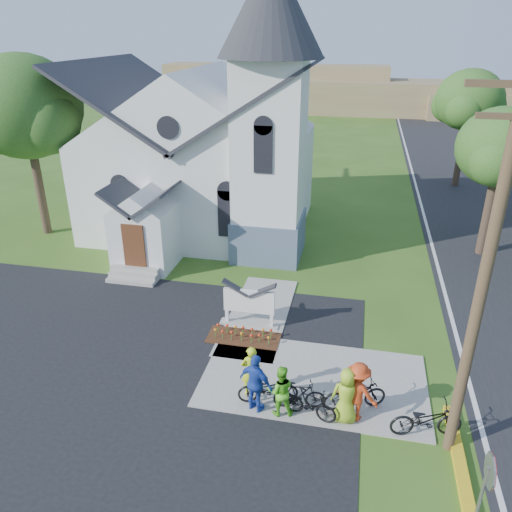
% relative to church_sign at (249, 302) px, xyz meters
% --- Properties ---
extents(ground, '(120.00, 120.00, 0.00)m').
position_rel_church_sign_xyz_m(ground, '(1.20, -3.20, -1.03)').
color(ground, '#365A19').
rests_on(ground, ground).
extents(parking_lot, '(20.00, 16.00, 0.02)m').
position_rel_church_sign_xyz_m(parking_lot, '(-5.80, -5.20, -1.02)').
color(parking_lot, black).
rests_on(parking_lot, ground).
extents(road, '(8.00, 90.00, 0.02)m').
position_rel_church_sign_xyz_m(road, '(11.20, 11.80, -1.02)').
color(road, black).
rests_on(road, ground).
extents(sidewalk, '(7.00, 4.00, 0.05)m').
position_rel_church_sign_xyz_m(sidewalk, '(2.70, -2.70, -1.00)').
color(sidewalk, gray).
rests_on(sidewalk, ground).
extents(church, '(12.35, 12.00, 13.00)m').
position_rel_church_sign_xyz_m(church, '(-4.28, 9.28, 4.22)').
color(church, white).
rests_on(church, ground).
extents(church_sign, '(2.20, 0.40, 1.70)m').
position_rel_church_sign_xyz_m(church_sign, '(0.00, 0.00, 0.00)').
color(church_sign, gray).
rests_on(church_sign, ground).
extents(flower_bed, '(2.60, 1.10, 0.07)m').
position_rel_church_sign_xyz_m(flower_bed, '(0.00, -0.90, -0.99)').
color(flower_bed, '#37210F').
rests_on(flower_bed, ground).
extents(utility_pole, '(3.45, 0.28, 10.00)m').
position_rel_church_sign_xyz_m(utility_pole, '(6.56, -4.70, 4.38)').
color(utility_pole, '#423321').
rests_on(utility_pole, ground).
extents(stop_sign, '(0.11, 0.76, 2.48)m').
position_rel_church_sign_xyz_m(stop_sign, '(6.63, -7.40, 0.75)').
color(stop_sign, gray).
rests_on(stop_sign, ground).
extents(tree_lot_corner, '(5.60, 5.60, 9.15)m').
position_rel_church_sign_xyz_m(tree_lot_corner, '(-12.80, 6.80, 5.58)').
color(tree_lot_corner, '#36291D').
rests_on(tree_lot_corner, ground).
extents(tree_road_near, '(4.00, 4.00, 7.05)m').
position_rel_church_sign_xyz_m(tree_road_near, '(9.70, 8.80, 4.18)').
color(tree_road_near, '#36291D').
rests_on(tree_road_near, ground).
extents(tree_road_mid, '(4.40, 4.40, 7.80)m').
position_rel_church_sign_xyz_m(tree_road_mid, '(10.20, 20.80, 4.75)').
color(tree_road_mid, '#36291D').
rests_on(tree_road_mid, ground).
extents(distant_hills, '(61.00, 10.00, 5.60)m').
position_rel_church_sign_xyz_m(distant_hills, '(4.56, 53.13, 1.15)').
color(distant_hills, olive).
rests_on(distant_hills, ground).
extents(cyclist_0, '(0.72, 0.59, 1.68)m').
position_rel_church_sign_xyz_m(cyclist_0, '(0.91, -3.76, -0.13)').
color(cyclist_0, '#BBD519').
rests_on(cyclist_0, sidewalk).
extents(bike_0, '(1.89, 1.05, 0.94)m').
position_rel_church_sign_xyz_m(bike_0, '(1.48, -4.00, -0.51)').
color(bike_0, black).
rests_on(bike_0, sidewalk).
extents(cyclist_1, '(0.89, 0.76, 1.59)m').
position_rel_church_sign_xyz_m(cyclist_1, '(1.91, -4.40, -0.18)').
color(cyclist_1, '#5ECB26').
rests_on(cyclist_1, sidewalk).
extents(bike_1, '(1.66, 0.83, 0.96)m').
position_rel_church_sign_xyz_m(bike_1, '(2.76, -4.40, -0.50)').
color(bike_1, black).
rests_on(bike_1, sidewalk).
extents(cyclist_2, '(1.19, 0.85, 1.87)m').
position_rel_church_sign_xyz_m(cyclist_2, '(1.20, -4.40, -0.04)').
color(cyclist_2, '#2344AF').
rests_on(cyclist_2, sidewalk).
extents(bike_2, '(1.99, 1.29, 0.99)m').
position_rel_church_sign_xyz_m(bike_2, '(3.98, -3.74, -0.48)').
color(bike_2, black).
rests_on(bike_2, sidewalk).
extents(cyclist_3, '(1.35, 1.06, 1.83)m').
position_rel_church_sign_xyz_m(cyclist_3, '(4.03, -4.14, -0.06)').
color(cyclist_3, red).
rests_on(cyclist_3, sidewalk).
extents(bike_3, '(1.57, 0.70, 0.91)m').
position_rel_church_sign_xyz_m(bike_3, '(2.41, -4.06, -0.52)').
color(bike_3, black).
rests_on(bike_3, sidewalk).
extents(cyclist_4, '(0.85, 0.56, 1.72)m').
position_rel_church_sign_xyz_m(cyclist_4, '(3.74, -4.30, -0.12)').
color(cyclist_4, '#9DC525').
rests_on(cyclist_4, sidewalk).
extents(bike_4, '(2.07, 1.12, 1.03)m').
position_rel_church_sign_xyz_m(bike_4, '(5.90, -4.40, -0.46)').
color(bike_4, black).
rests_on(bike_4, sidewalk).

